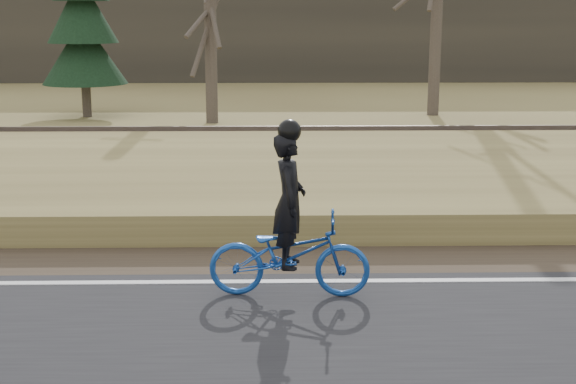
{
  "coord_description": "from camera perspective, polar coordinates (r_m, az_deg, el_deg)",
  "views": [
    {
      "loc": [
        1.43,
        -8.96,
        3.25
      ],
      "look_at": [
        1.62,
        0.5,
        1.1
      ],
      "focal_mm": 50.0,
      "sensor_mm": 36.0,
      "label": 1
    }
  ],
  "objects": [
    {
      "name": "ground",
      "position": [
        9.63,
        -9.69,
        -7.1
      ],
      "size": [
        120.0,
        120.0,
        0.0
      ],
      "primitive_type": "plane",
      "color": "#968A4C",
      "rests_on": "ground"
    },
    {
      "name": "edge_line",
      "position": [
        9.8,
        -9.53,
        -6.35
      ],
      "size": [
        120.0,
        0.12,
        0.01
      ],
      "primitive_type": "cube",
      "color": "silver",
      "rests_on": "road"
    },
    {
      "name": "shoulder",
      "position": [
        10.75,
        -8.77,
        -4.83
      ],
      "size": [
        120.0,
        1.6,
        0.04
      ],
      "primitive_type": "cube",
      "color": "#473A2B",
      "rests_on": "ground"
    },
    {
      "name": "embankment",
      "position": [
        13.58,
        -7.17,
        -0.2
      ],
      "size": [
        120.0,
        5.0,
        0.44
      ],
      "primitive_type": "cube",
      "color": "#968A4C",
      "rests_on": "ground"
    },
    {
      "name": "ballast",
      "position": [
        17.28,
        -5.88,
        2.65
      ],
      "size": [
        120.0,
        3.0,
        0.45
      ],
      "primitive_type": "cube",
      "color": "slate",
      "rests_on": "ground"
    },
    {
      "name": "railroad",
      "position": [
        17.23,
        -5.91,
        3.64
      ],
      "size": [
        120.0,
        2.4,
        0.29
      ],
      "color": "black",
      "rests_on": "ballast"
    },
    {
      "name": "treeline_backdrop",
      "position": [
        38.98,
        -3.33,
        12.4
      ],
      "size": [
        120.0,
        4.0,
        6.0
      ],
      "primitive_type": "cube",
      "color": "#383328",
      "rests_on": "ground"
    },
    {
      "name": "cyclist",
      "position": [
        9.06,
        0.1,
        -3.57
      ],
      "size": [
        1.86,
        0.76,
        2.03
      ],
      "rotation": [
        0.0,
        0.0,
        1.51
      ],
      "color": "#164397",
      "rests_on": "road"
    },
    {
      "name": "bare_tree_near_left",
      "position": [
        23.69,
        -5.57,
        12.45
      ],
      "size": [
        0.36,
        0.36,
        6.27
      ],
      "primitive_type": "cylinder",
      "color": "brown",
      "rests_on": "ground"
    },
    {
      "name": "conifer",
      "position": [
        25.75,
        -14.46,
        12.31
      ],
      "size": [
        2.6,
        2.6,
        6.78
      ],
      "color": "brown",
      "rests_on": "ground"
    }
  ]
}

